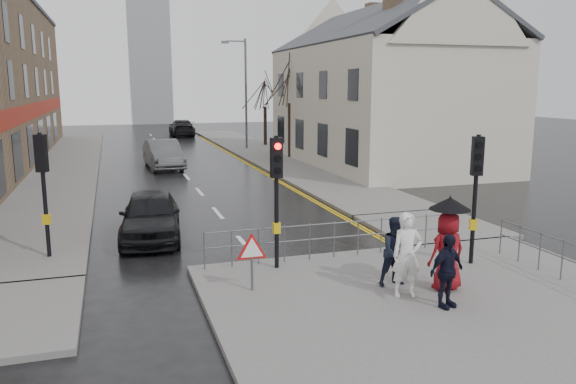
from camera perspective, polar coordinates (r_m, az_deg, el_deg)
ground at (r=14.43m, az=-1.69°, el=-8.50°), size 120.00×120.00×0.00m
near_pavement at (r=12.62m, az=16.41°, el=-11.51°), size 10.00×9.00×0.14m
left_pavement at (r=36.53m, az=-21.77°, el=2.61°), size 4.00×44.00×0.14m
right_pavement at (r=39.73m, az=-2.51°, el=3.96°), size 4.00×40.00×0.14m
pavement_bridge_right at (r=19.63m, az=14.41°, el=-3.40°), size 4.00×4.20×0.14m
building_right_cream at (r=34.85m, az=9.44°, el=10.64°), size 9.00×16.40×10.10m
church_tower at (r=75.41m, az=-13.92°, el=13.67°), size 5.00×5.00×18.00m
traffic_signal_near_left at (r=14.06m, az=-1.18°, el=1.34°), size 0.28×0.27×3.40m
traffic_signal_near_right at (r=15.20m, az=18.57°, el=1.49°), size 0.34×0.33×3.40m
traffic_signal_far_left at (r=16.38m, az=-23.65°, el=1.78°), size 0.34×0.33×3.40m
guard_railing_front at (r=15.33m, az=4.72°, el=-4.01°), size 7.14×0.04×1.00m
guard_railing_side at (r=15.05m, az=26.15°, el=-5.44°), size 0.04×4.54×1.00m
warning_sign at (r=12.81m, az=-3.70°, el=-6.14°), size 0.80×0.07×1.35m
street_lamp at (r=42.20m, az=-4.54°, el=10.64°), size 1.83×0.25×8.00m
tree_near at (r=36.86m, az=0.19°, el=11.34°), size 2.40×2.40×6.58m
tree_far at (r=44.67m, az=-2.36°, el=10.31°), size 2.40×2.40×5.64m
pedestrian_a at (r=12.71m, az=12.00°, el=-6.27°), size 0.75×0.56×1.89m
pedestrian_b at (r=13.36m, az=10.93°, el=-5.95°), size 0.81×0.64×1.64m
pedestrian_with_umbrella at (r=13.27m, az=15.95°, el=-4.81°), size 0.96×0.96×2.16m
pedestrian_d at (r=12.32m, az=15.83°, el=-7.72°), size 1.01×0.63×1.60m
car_parked at (r=18.12m, az=-13.80°, el=-2.31°), size 2.23×4.62×1.52m
car_mid at (r=33.54m, az=-12.55°, el=3.76°), size 2.14×5.13×1.65m
car_far at (r=54.94m, az=-10.74°, el=6.42°), size 2.41×5.52×1.58m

